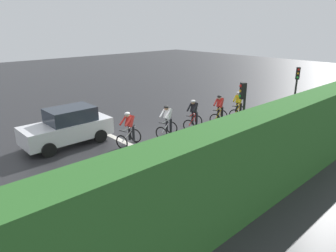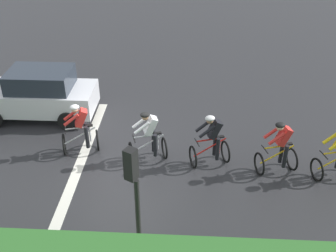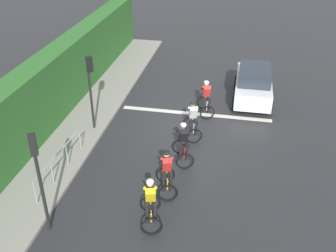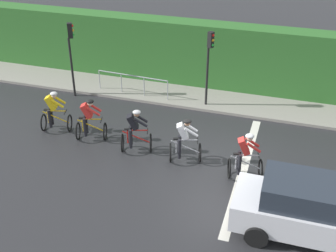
# 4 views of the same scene
# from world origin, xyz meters

# --- Properties ---
(ground_plane) EXTENTS (80.00, 80.00, 0.00)m
(ground_plane) POSITION_xyz_m (0.00, 0.00, 0.00)
(ground_plane) COLOR #28282B
(road_marking_stop_line) EXTENTS (7.00, 0.30, 0.01)m
(road_marking_stop_line) POSITION_xyz_m (0.00, -1.12, 0.00)
(road_marking_stop_line) COLOR silver
(road_marking_stop_line) RESTS_ON ground
(cyclist_second) EXTENTS (0.95, 1.23, 1.66)m
(cyclist_second) POSITION_xyz_m (0.23, 4.69, 0.80)
(cyclist_second) COLOR black
(cyclist_second) RESTS_ON ground
(cyclist_mid) EXTENTS (0.98, 1.24, 1.66)m
(cyclist_mid) POSITION_xyz_m (-0.03, 2.78, 0.80)
(cyclist_mid) COLOR black
(cyclist_mid) RESTS_ON ground
(cyclist_fourth) EXTENTS (0.97, 1.23, 1.66)m
(cyclist_fourth) POSITION_xyz_m (-0.12, 0.94, 0.80)
(cyclist_fourth) COLOR black
(cyclist_fourth) RESTS_ON ground
(cyclist_trailing) EXTENTS (0.94, 1.22, 1.66)m
(cyclist_trailing) POSITION_xyz_m (-0.44, -1.17, 0.80)
(cyclist_trailing) COLOR black
(cyclist_trailing) RESTS_ON ground
(car_white) EXTENTS (1.90, 4.11, 1.76)m
(car_white) POSITION_xyz_m (-2.56, -3.19, 0.87)
(car_white) COLOR silver
(car_white) RESTS_ON ground
(traffic_light_near_crossing) EXTENTS (0.27, 0.29, 3.34)m
(traffic_light_near_crossing) POSITION_xyz_m (4.12, 1.11, 2.22)
(traffic_light_near_crossing) COLOR black
(traffic_light_near_crossing) RESTS_ON ground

